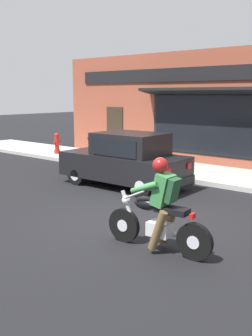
# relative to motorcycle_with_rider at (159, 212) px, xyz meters

# --- Properties ---
(ground_plane) EXTENTS (80.00, 80.00, 0.00)m
(ground_plane) POSITION_rel_motorcycle_with_rider_xyz_m (1.13, 1.40, -0.68)
(ground_plane) COLOR black
(sidewalk_curb) EXTENTS (2.60, 22.00, 0.14)m
(sidewalk_curb) POSITION_rel_motorcycle_with_rider_xyz_m (6.13, 4.40, -0.61)
(sidewalk_curb) COLOR #ADAAA3
(sidewalk_curb) RESTS_ON ground
(storefront_building) EXTENTS (1.25, 11.54, 4.20)m
(storefront_building) POSITION_rel_motorcycle_with_rider_xyz_m (7.65, 4.33, 1.43)
(storefront_building) COLOR brown
(storefront_building) RESTS_ON ground
(motorcycle_with_rider) EXTENTS (0.59, 2.02, 1.62)m
(motorcycle_with_rider) POSITION_rel_motorcycle_with_rider_xyz_m (0.00, 0.00, 0.00)
(motorcycle_with_rider) COLOR black
(motorcycle_with_rider) RESTS_ON ground
(car_hatchback) EXTENTS (1.72, 3.81, 1.57)m
(car_hatchback) POSITION_rel_motorcycle_with_rider_xyz_m (3.27, 3.49, 0.09)
(car_hatchback) COLOR black
(car_hatchback) RESTS_ON ground
(fire_hydrant) EXTENTS (0.36, 0.24, 0.88)m
(fire_hydrant) POSITION_rel_motorcycle_with_rider_xyz_m (5.63, 9.29, -0.11)
(fire_hydrant) COLOR red
(fire_hydrant) RESTS_ON sidewalk_curb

